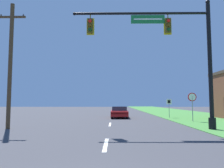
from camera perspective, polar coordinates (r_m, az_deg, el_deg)
grass_verge_right at (r=34.48m, az=17.95°, el=-7.36°), size 10.00×110.00×0.04m
road_center_line at (r=24.97m, az=-0.13°, el=-8.69°), size 0.16×34.80×0.01m
signal_mast at (r=14.65m, az=16.52°, el=8.60°), size 8.98×0.47×8.28m
car_ahead at (r=24.50m, az=1.95°, el=-7.35°), size 1.89×4.62×1.19m
stop_sign at (r=20.65m, az=20.22°, el=-4.04°), size 0.76×0.07×2.50m
route_sign_post at (r=24.85m, az=14.67°, el=-5.04°), size 0.55×0.06×2.03m
utility_pole_near at (r=15.89m, az=-25.03°, el=5.08°), size 1.80×0.26×8.30m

